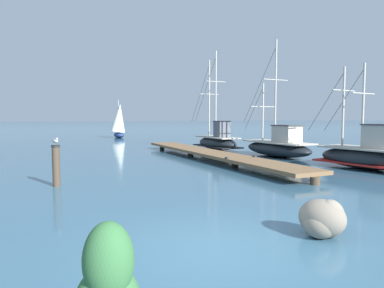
{
  "coord_description": "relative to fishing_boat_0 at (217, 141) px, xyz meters",
  "views": [
    {
      "loc": [
        -2.7,
        -5.73,
        2.45
      ],
      "look_at": [
        2.21,
        6.9,
        1.4
      ],
      "focal_mm": 32.62,
      "sensor_mm": 36.0,
      "label": 1
    }
  ],
  "objects": [
    {
      "name": "ground_plane",
      "position": [
        -8.49,
        -17.8,
        -0.67
      ],
      "size": [
        400.0,
        400.0,
        0.0
      ],
      "primitive_type": "plane",
      "color": "#38607A"
    },
    {
      "name": "floating_dock",
      "position": [
        -2.97,
        -5.26,
        -0.3
      ],
      "size": [
        2.74,
        16.85,
        0.53
      ],
      "color": "brown",
      "rests_on": "ground"
    },
    {
      "name": "fishing_boat_0",
      "position": [
        0.0,
        0.0,
        0.0
      ],
      "size": [
        2.19,
        6.66,
        7.33
      ],
      "color": "black",
      "rests_on": "ground"
    },
    {
      "name": "fishing_boat_1",
      "position": [
        1.58,
        -5.45,
        -0.01
      ],
      "size": [
        2.65,
        6.35,
        7.22
      ],
      "color": "black",
      "rests_on": "ground"
    },
    {
      "name": "fishing_boat_2",
      "position": [
        2.42,
        -11.33,
        0.02
      ],
      "size": [
        2.94,
        5.71,
        4.99
      ],
      "color": "black",
      "rests_on": "ground"
    },
    {
      "name": "mooring_piling",
      "position": [
        -11.25,
        -10.4,
        0.1
      ],
      "size": [
        0.3,
        0.3,
        1.46
      ],
      "color": "#4C3D2D",
      "rests_on": "ground"
    },
    {
      "name": "perched_seagull",
      "position": [
        -11.25,
        -10.39,
        0.95
      ],
      "size": [
        0.24,
        0.36,
        0.27
      ],
      "color": "gold",
      "rests_on": "mooring_piling"
    },
    {
      "name": "shore_rock_near_right",
      "position": [
        -6.16,
        -18.01,
        -0.3
      ],
      "size": [
        1.06,
        1.17,
        0.79
      ],
      "color": "gray",
      "rests_on": "ground"
    },
    {
      "name": "distant_sailboat",
      "position": [
        -4.31,
        18.02,
        1.29
      ],
      "size": [
        2.05,
        3.41,
        4.48
      ],
      "color": "navy",
      "rests_on": "ground"
    }
  ]
}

